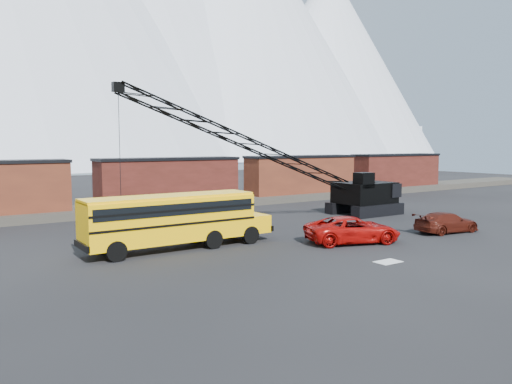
{
  "coord_description": "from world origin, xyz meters",
  "views": [
    {
      "loc": [
        -19.54,
        -21.21,
        6.11
      ],
      "look_at": [
        -1.29,
        5.6,
        3.0
      ],
      "focal_mm": 35.0,
      "sensor_mm": 36.0,
      "label": 1
    }
  ],
  "objects_px": {
    "red_pickup": "(353,230)",
    "maroon_suv": "(446,222)",
    "school_bus": "(176,219)",
    "crawler_crane": "(279,157)"
  },
  "relations": [
    {
      "from": "red_pickup",
      "to": "maroon_suv",
      "type": "height_order",
      "value": "red_pickup"
    },
    {
      "from": "school_bus",
      "to": "red_pickup",
      "type": "distance_m",
      "value": 10.9
    },
    {
      "from": "red_pickup",
      "to": "crawler_crane",
      "type": "height_order",
      "value": "crawler_crane"
    },
    {
      "from": "school_bus",
      "to": "crawler_crane",
      "type": "height_order",
      "value": "crawler_crane"
    },
    {
      "from": "red_pickup",
      "to": "maroon_suv",
      "type": "distance_m",
      "value": 8.07
    },
    {
      "from": "red_pickup",
      "to": "crawler_crane",
      "type": "distance_m",
      "value": 9.9
    },
    {
      "from": "school_bus",
      "to": "crawler_crane",
      "type": "xyz_separation_m",
      "value": [
        10.8,
        4.4,
        3.33
      ]
    },
    {
      "from": "red_pickup",
      "to": "school_bus",
      "type": "bearing_deg",
      "value": 85.18
    },
    {
      "from": "crawler_crane",
      "to": "red_pickup",
      "type": "bearing_deg",
      "value": -95.83
    },
    {
      "from": "red_pickup",
      "to": "crawler_crane",
      "type": "relative_size",
      "value": 0.24
    }
  ]
}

